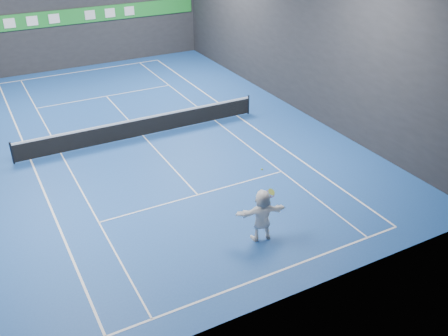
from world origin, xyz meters
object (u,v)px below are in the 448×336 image
tennis_ball (262,169)px  tennis_racket (270,195)px  tennis_net (142,126)px  player (262,215)px

tennis_ball → tennis_racket: (0.40, 0.02, -1.12)m
tennis_ball → tennis_net: 10.34m
tennis_ball → tennis_racket: size_ratio=0.09×
tennis_ball → tennis_net: size_ratio=0.01×
player → tennis_racket: 0.79m
tennis_ball → tennis_racket: 1.19m
tennis_ball → tennis_net: (-0.68, 10.06, -2.27)m
player → tennis_net: size_ratio=0.16×
tennis_ball → tennis_net: bearing=93.9°
player → tennis_net: 10.13m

